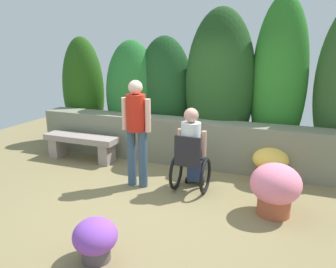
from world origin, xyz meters
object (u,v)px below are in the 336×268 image
object	(u,v)px
person_in_wheelchair	(192,152)
flower_pot_terracotta_by_wall	(275,188)
stone_bench	(81,144)
person_standing_companion	(136,127)
flower_pot_purple_near	(270,162)
flower_pot_red_accent	(95,239)

from	to	relation	value
person_in_wheelchair	flower_pot_terracotta_by_wall	xyz separation A→B (m)	(1.28, -0.35, -0.24)
stone_bench	person_in_wheelchair	distance (m)	2.54
person_standing_companion	person_in_wheelchair	bearing A→B (deg)	-4.49
stone_bench	flower_pot_terracotta_by_wall	bearing A→B (deg)	-12.53
person_in_wheelchair	flower_pot_purple_near	distance (m)	1.42
stone_bench	flower_pot_terracotta_by_wall	size ratio (longest dim) A/B	2.14
person_in_wheelchair	flower_pot_terracotta_by_wall	world-z (taller)	person_in_wheelchair
flower_pot_terracotta_by_wall	person_in_wheelchair	bearing A→B (deg)	164.86
flower_pot_red_accent	flower_pot_terracotta_by_wall	bearing A→B (deg)	44.90
stone_bench	person_standing_companion	world-z (taller)	person_standing_companion
person_in_wheelchair	person_standing_companion	bearing A→B (deg)	179.63
flower_pot_purple_near	flower_pot_red_accent	bearing A→B (deg)	-118.75
stone_bench	flower_pot_red_accent	xyz separation A→B (m)	(2.04, -2.60, -0.09)
flower_pot_purple_near	flower_pot_red_accent	distance (m)	3.24
person_standing_companion	flower_pot_red_accent	bearing A→B (deg)	-91.84
person_standing_companion	flower_pot_purple_near	world-z (taller)	person_standing_companion
flower_pot_terracotta_by_wall	stone_bench	bearing A→B (deg)	166.35
person_standing_companion	flower_pot_purple_near	size ratio (longest dim) A/B	2.94
person_standing_companion	flower_pot_terracotta_by_wall	size ratio (longest dim) A/B	2.40
flower_pot_terracotta_by_wall	flower_pot_red_accent	world-z (taller)	flower_pot_terracotta_by_wall
person_standing_companion	flower_pot_red_accent	xyz separation A→B (m)	(0.43, -1.88, -0.75)
person_standing_companion	flower_pot_terracotta_by_wall	world-z (taller)	person_standing_companion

